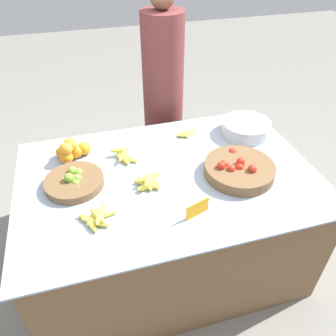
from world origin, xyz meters
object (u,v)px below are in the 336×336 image
Objects in this scene: price_sign at (197,209)px; metal_bowl at (246,128)px; vendor_person at (163,107)px; lime_bowl at (74,181)px; tomato_basket at (239,169)px.

metal_bowl is at bearing 29.20° from price_sign.
vendor_person reaches higher than metal_bowl.
price_sign is (-0.58, -0.63, -0.00)m from metal_bowl.
tomato_basket is at bearing -9.90° from lime_bowl.
tomato_basket reaches higher than metal_bowl.
price_sign is at bearing -34.94° from lime_bowl.
tomato_basket is 3.03× the size of price_sign.
lime_bowl is 0.81× the size of tomato_basket.
lime_bowl is 0.99× the size of metal_bowl.
tomato_basket is at bearing -121.31° from metal_bowl.
lime_bowl is 1.17m from metal_bowl.
lime_bowl is 0.93m from tomato_basket.
tomato_basket is 0.25× the size of vendor_person.
lime_bowl is at bearing -132.52° from vendor_person.
vendor_person is at bearing 101.24° from tomato_basket.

